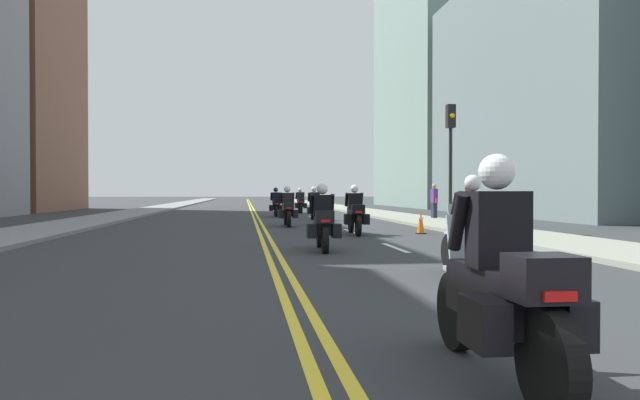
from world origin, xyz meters
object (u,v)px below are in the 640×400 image
Objects in this scene: motorcycle_5 at (314,207)px; motorcycle_7 at (300,203)px; motorcycle_0 at (502,291)px; pedestrian_0 at (434,201)px; motorcycle_2 at (323,223)px; motorcycle_4 at (287,210)px; motorcycle_3 at (355,214)px; motorcycle_1 at (475,237)px; pedestrian_1 at (470,203)px; traffic_cone_0 at (421,222)px; traffic_light_near at (451,143)px; motorcycle_6 at (276,205)px.

motorcycle_5 is 1.02× the size of motorcycle_7.
pedestrian_0 reaches higher than motorcycle_0.
motorcycle_2 is 0.97× the size of motorcycle_4.
motorcycle_4 is at bearing 112.80° from motorcycle_3.
motorcycle_1 is 9.60m from motorcycle_3.
motorcycle_0 is 18.34m from pedestrian_1.
motorcycle_7 reaches higher than motorcycle_5.
pedestrian_1 is at bearing 69.41° from motorcycle_0.
motorcycle_3 reaches higher than traffic_cone_0.
pedestrian_0 is at bearing -69.84° from pedestrian_1.
motorcycle_1 is 1.00× the size of motorcycle_3.
motorcycle_7 is 11.60m from pedestrian_0.
traffic_light_near is at bearing 20.37° from motorcycle_3.
motorcycle_0 reaches higher than motorcycle_7.
motorcycle_3 is 1.25× the size of pedestrian_1.
traffic_cone_0 is (2.12, 9.75, -0.26)m from motorcycle_1.
motorcycle_0 is 33.54m from motorcycle_7.
motorcycle_2 is 8.40m from traffic_light_near.
pedestrian_0 reaches higher than motorcycle_3.
motorcycle_6 is (-1.60, 4.45, 0.00)m from motorcycle_5.
pedestrian_0 reaches higher than motorcycle_2.
motorcycle_2 is at bearing -95.08° from motorcycle_5.
motorcycle_5 is at bearing 87.67° from motorcycle_1.
motorcycle_7 is at bearing 87.41° from motorcycle_0.
pedestrian_1 is at bearing -17.63° from motorcycle_4.
motorcycle_7 is (0.07, 19.08, 0.01)m from motorcycle_3.
motorcycle_0 is at bearing -24.67° from pedestrian_0.
motorcycle_6 is 14.21m from traffic_light_near.
motorcycle_2 is 0.95× the size of motorcycle_7.
pedestrian_1 is (1.32, 1.54, -2.10)m from traffic_light_near.
motorcycle_5 is 8.60m from pedestrian_1.
motorcycle_0 is 5.13m from motorcycle_1.
motorcycle_7 is (-0.01, 28.68, 0.01)m from motorcycle_1.
motorcycle_6 is at bearing 105.81° from traffic_cone_0.
motorcycle_0 is at bearing -92.75° from motorcycle_7.
motorcycle_6 is 1.24× the size of pedestrian_1.
traffic_cone_0 is at bearing 55.24° from motorcycle_2.
motorcycle_0 is 1.00× the size of motorcycle_6.
motorcycle_7 reaches higher than motorcycle_6.
traffic_light_near is at bearing 71.78° from motorcycle_0.
pedestrian_0 is at bearing -7.24° from motorcycle_5.
motorcycle_6 is at bearing 90.55° from motorcycle_0.
traffic_light_near reaches higher than motorcycle_7.
motorcycle_2 is 9.75m from motorcycle_4.
motorcycle_4 is (-0.10, 9.74, 0.01)m from motorcycle_2.
pedestrian_0 is at bearing 28.70° from motorcycle_4.
traffic_cone_0 is 0.44× the size of pedestrian_1.
traffic_cone_0 is (3.96, -13.97, -0.26)m from motorcycle_6.
motorcycle_0 is 0.99× the size of motorcycle_3.
pedestrian_0 is 6.18m from pedestrian_1.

